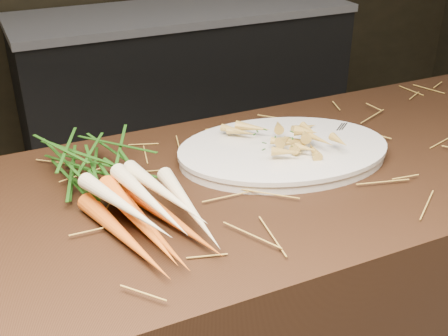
% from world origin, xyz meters
% --- Properties ---
extents(main_counter, '(2.40, 0.70, 0.90)m').
position_xyz_m(main_counter, '(0.00, 0.30, 0.45)').
color(main_counter, black).
rests_on(main_counter, ground).
extents(back_counter, '(1.82, 0.62, 0.84)m').
position_xyz_m(back_counter, '(0.30, 2.18, 0.42)').
color(back_counter, black).
rests_on(back_counter, ground).
extents(straw_bedding, '(1.40, 0.60, 0.02)m').
position_xyz_m(straw_bedding, '(0.00, 0.30, 0.91)').
color(straw_bedding, '#AB8831').
rests_on(straw_bedding, main_counter).
extents(root_veg_bunch, '(0.27, 0.58, 0.10)m').
position_xyz_m(root_veg_bunch, '(-0.56, 0.34, 0.95)').
color(root_veg_bunch, '#C1430C').
rests_on(root_veg_bunch, main_counter).
extents(serving_platter, '(0.56, 0.43, 0.03)m').
position_xyz_m(serving_platter, '(-0.15, 0.35, 0.91)').
color(serving_platter, white).
rests_on(serving_platter, main_counter).
extents(roasted_veg_heap, '(0.27, 0.22, 0.06)m').
position_xyz_m(roasted_veg_heap, '(-0.15, 0.35, 0.95)').
color(roasted_veg_heap, '#B58E3C').
rests_on(roasted_veg_heap, serving_platter).
extents(serving_fork, '(0.16, 0.13, 0.00)m').
position_xyz_m(serving_fork, '(0.02, 0.30, 0.93)').
color(serving_fork, silver).
rests_on(serving_fork, serving_platter).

